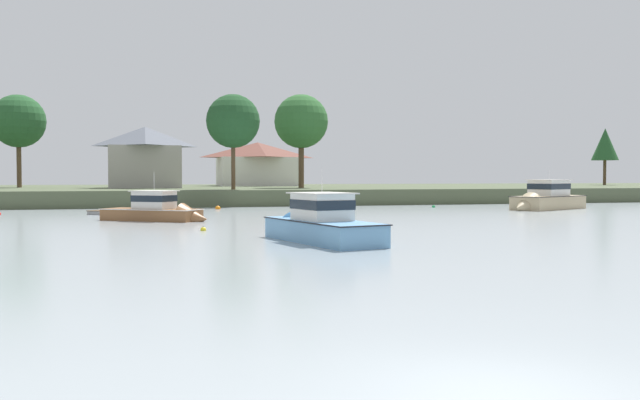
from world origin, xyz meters
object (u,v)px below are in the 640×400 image
object	(u,v)px
cruiser_wood	(162,214)
cruiser_sand	(544,202)
dinghy_grey	(105,212)
mooring_buoy_green	(434,207)
mooring_buoy_orange	(218,208)
mooring_buoy_yellow	(203,230)
cruiser_skyblue	(314,230)

from	to	relation	value
cruiser_wood	cruiser_sand	bearing A→B (deg)	11.09
dinghy_grey	mooring_buoy_green	size ratio (longest dim) A/B	8.59
cruiser_wood	mooring_buoy_orange	world-z (taller)	cruiser_wood
mooring_buoy_orange	mooring_buoy_green	xyz separation A→B (m)	(21.39, -1.95, -0.03)
mooring_buoy_green	mooring_buoy_yellow	bearing A→B (deg)	-137.32
cruiser_wood	mooring_buoy_yellow	xyz separation A→B (m)	(2.05, -9.51, -0.42)
cruiser_wood	cruiser_sand	world-z (taller)	cruiser_sand
cruiser_skyblue	mooring_buoy_green	distance (m)	36.53
dinghy_grey	mooring_buoy_yellow	bearing A→B (deg)	-71.94
mooring_buoy_orange	mooring_buoy_yellow	world-z (taller)	mooring_buoy_orange
dinghy_grey	cruiser_skyblue	bearing A→B (deg)	-67.57
cruiser_wood	mooring_buoy_green	size ratio (longest dim) A/B	20.14
mooring_buoy_orange	mooring_buoy_green	world-z (taller)	mooring_buoy_orange
mooring_buoy_yellow	mooring_buoy_green	bearing A→B (deg)	42.68
cruiser_sand	dinghy_grey	size ratio (longest dim) A/B	3.00
cruiser_wood	dinghy_grey	world-z (taller)	cruiser_wood
cruiser_wood	cruiser_sand	size ratio (longest dim) A/B	0.78
mooring_buoy_green	cruiser_sand	bearing A→B (deg)	-38.71
cruiser_sand	dinghy_grey	distance (m)	39.70
mooring_buoy_green	dinghy_grey	bearing A→B (deg)	-173.54
cruiser_wood	mooring_buoy_yellow	bearing A→B (deg)	-77.81
cruiser_wood	mooring_buoy_green	world-z (taller)	cruiser_wood
mooring_buoy_orange	mooring_buoy_yellow	distance (m)	25.24
cruiser_wood	mooring_buoy_orange	size ratio (longest dim) A/B	14.37
mooring_buoy_orange	dinghy_grey	bearing A→B (deg)	-151.04
cruiser_skyblue	dinghy_grey	bearing A→B (deg)	112.43
cruiser_sand	dinghy_grey	bearing A→B (deg)	175.58
mooring_buoy_green	mooring_buoy_yellow	xyz separation A→B (m)	(-24.98, -23.04, -0.00)
cruiser_skyblue	cruiser_sand	distance (m)	37.12
cruiser_sand	mooring_buoy_green	world-z (taller)	cruiser_sand
cruiser_wood	cruiser_skyblue	bearing A→B (deg)	-68.11
mooring_buoy_orange	mooring_buoy_green	size ratio (longest dim) A/B	1.40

